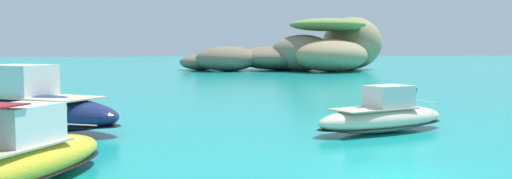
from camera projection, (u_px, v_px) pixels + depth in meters
ground_plane at (400, 176)px, 16.50m from camera, size 400.00×400.00×0.00m
islet_large at (318, 50)px, 89.38m from camera, size 29.53×25.78×9.09m
islet_small at (221, 60)px, 87.68m from camera, size 15.58×15.43×4.02m
motorboat_yellow at (12, 160)px, 15.07m from camera, size 5.52×8.10×2.46m
motorboat_cream at (383, 117)px, 24.95m from camera, size 7.64×4.68×2.17m
motorboat_navy at (28, 109)px, 25.41m from camera, size 10.60×8.40×3.11m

